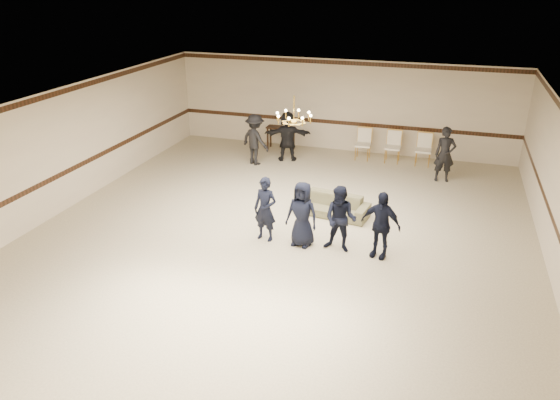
% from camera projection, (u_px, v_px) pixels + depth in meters
% --- Properties ---
extents(room, '(12.01, 14.01, 3.21)m').
position_uv_depth(room, '(281.00, 172.00, 12.37)').
color(room, beige).
rests_on(room, ground).
extents(chair_rail, '(12.00, 0.02, 0.14)m').
position_uv_depth(chair_rail, '(341.00, 123.00, 18.71)').
color(chair_rail, '#391D11').
rests_on(chair_rail, wall_back).
extents(crown_molding, '(12.00, 0.02, 0.14)m').
position_uv_depth(crown_molding, '(344.00, 63.00, 17.88)').
color(crown_molding, '#391D11').
rests_on(crown_molding, wall_back).
extents(chandelier, '(0.94, 0.94, 0.89)m').
position_uv_depth(chandelier, '(294.00, 109.00, 12.73)').
color(chandelier, gold).
rests_on(chandelier, ceiling).
extents(boy_a, '(0.62, 0.45, 1.57)m').
position_uv_depth(boy_a, '(265.00, 209.00, 12.43)').
color(boy_a, black).
rests_on(boy_a, floor).
extents(boy_b, '(0.83, 0.61, 1.57)m').
position_uv_depth(boy_b, '(302.00, 214.00, 12.17)').
color(boy_b, black).
rests_on(boy_b, floor).
extents(boy_c, '(0.82, 0.67, 1.57)m').
position_uv_depth(boy_c, '(340.00, 219.00, 11.92)').
color(boy_c, black).
rests_on(boy_c, floor).
extents(boy_d, '(0.98, 0.59, 1.57)m').
position_uv_depth(boy_d, '(381.00, 225.00, 11.67)').
color(boy_d, black).
rests_on(boy_d, floor).
extents(settee, '(2.00, 1.02, 0.56)m').
position_uv_depth(settee, '(332.00, 205.00, 13.88)').
color(settee, '#676345').
rests_on(settee, floor).
extents(adult_left, '(1.25, 1.03, 1.69)m').
position_uv_depth(adult_left, '(255.00, 140.00, 17.37)').
color(adult_left, black).
rests_on(adult_left, floor).
extents(adult_mid, '(1.64, 0.93, 1.69)m').
position_uv_depth(adult_mid, '(287.00, 136.00, 17.73)').
color(adult_mid, black).
rests_on(adult_mid, floor).
extents(adult_right, '(0.68, 0.51, 1.69)m').
position_uv_depth(adult_right, '(445.00, 155.00, 15.95)').
color(adult_right, black).
rests_on(adult_right, floor).
extents(banquet_chair_left, '(0.54, 0.54, 1.05)m').
position_uv_depth(banquet_chair_left, '(363.00, 144.00, 17.94)').
color(banquet_chair_left, '#F5EACE').
rests_on(banquet_chair_left, floor).
extents(banquet_chair_mid, '(0.51, 0.51, 1.05)m').
position_uv_depth(banquet_chair_mid, '(393.00, 147.00, 17.66)').
color(banquet_chair_mid, '#F5EACE').
rests_on(banquet_chair_mid, floor).
extents(banquet_chair_right, '(0.52, 0.52, 1.05)m').
position_uv_depth(banquet_chair_right, '(423.00, 150.00, 17.38)').
color(banquet_chair_right, '#F5EACE').
rests_on(banquet_chair_right, floor).
extents(console_table, '(1.00, 0.44, 0.84)m').
position_uv_depth(console_table, '(281.00, 138.00, 18.99)').
color(console_table, black).
rests_on(console_table, floor).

